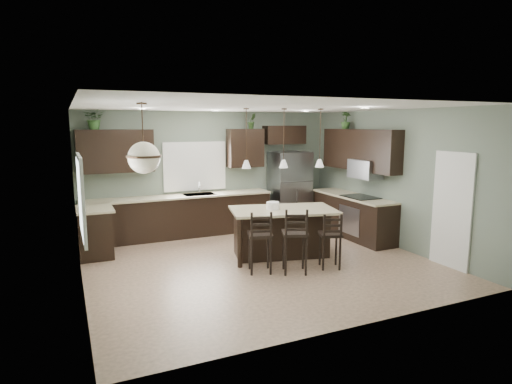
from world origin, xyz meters
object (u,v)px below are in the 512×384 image
Objects in this scene: bar_stool_right at (330,240)px; serving_dish at (273,206)px; plant_back_left at (95,118)px; refrigerator at (289,189)px; kitchen_island at (283,233)px; bar_stool_left at (260,241)px; bar_stool_center at (295,240)px.

serving_dish is at bearing 144.08° from bar_stool_right.
serving_dish is 0.53× the size of plant_back_left.
plant_back_left reaches higher than refrigerator.
kitchen_island is 1.95× the size of bar_stool_right.
serving_dish is 0.22× the size of bar_stool_left.
plant_back_left reaches higher than serving_dish.
plant_back_left is (-2.85, 3.25, 2.06)m from bar_stool_center.
refrigerator is 1.71× the size of bar_stool_left.
refrigerator is 1.63× the size of bar_stool_center.
bar_stool_left is at bearing -126.81° from refrigerator.
serving_dish is at bearing 180.00° from kitchen_island.
kitchen_island is 4.45m from plant_back_left.
refrigerator is at bearing 54.41° from serving_dish.
bar_stool_right is 2.20× the size of plant_back_left.
refrigerator is 4.74m from plant_back_left.
refrigerator is at bearing 72.10° from kitchen_island.
bar_stool_right is 5.28m from plant_back_left.
serving_dish is at bearing 109.13° from bar_stool_center.
bar_stool_left is at bearing -130.39° from serving_dish.
bar_stool_right is at bearing 3.29° from bar_stool_left.
kitchen_island is 1.04m from bar_stool_right.
refrigerator is 0.95× the size of kitchen_island.
bar_stool_right is at bearing 18.25° from bar_stool_center.
refrigerator is at bearing -2.49° from plant_back_left.
plant_back_left is at bearing 156.23° from kitchen_island.
plant_back_left is (-4.42, 0.19, 1.70)m from refrigerator.
serving_dish is (-1.52, -2.12, 0.07)m from refrigerator.
bar_stool_right is at bearing -57.38° from serving_dish.
bar_stool_right is (-0.88, -3.10, -0.43)m from refrigerator.
bar_stool_left is at bearing -52.11° from plant_back_left.
bar_stool_left is at bearing 175.74° from bar_stool_center.
kitchen_island is at bearing 96.86° from bar_stool_center.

